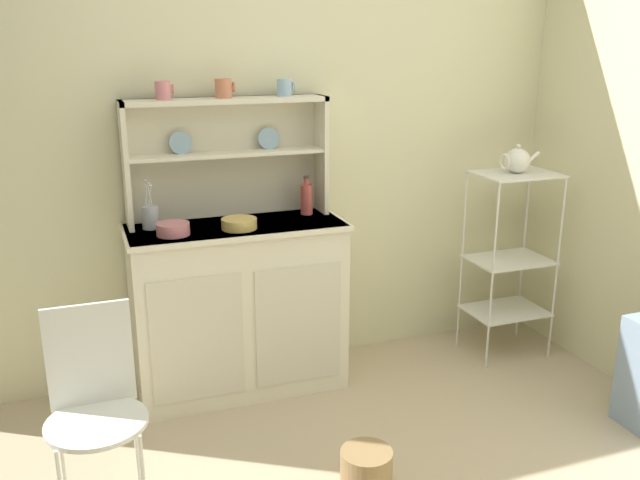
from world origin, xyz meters
The scene contains 14 objects.
wall_back centered at (0.00, 1.62, 1.25)m, with size 3.84×0.05×2.50m, color beige.
hutch_cabinet centered at (-0.30, 1.37, 0.45)m, with size 1.08×0.45×0.88m.
hutch_shelf_unit centered at (-0.30, 1.53, 1.24)m, with size 1.01×0.18×0.60m.
bakers_rack centered at (1.24, 1.25, 0.63)m, with size 0.44×0.33×1.06m.
wire_chair centered at (-1.03, 0.53, 0.52)m, with size 0.36×0.36×0.85m.
floor_basket centered at (-0.02, 0.37, 0.08)m, with size 0.21×0.21×0.16m, color #93754C.
cup_rose_0 centered at (-0.59, 1.49, 1.53)m, with size 0.09×0.07×0.09m.
cup_terracotta_1 centered at (-0.30, 1.49, 1.53)m, with size 0.09×0.08×0.09m.
cup_sky_2 centered at (0.00, 1.49, 1.52)m, with size 0.09×0.07×0.08m.
bowl_mixing_large centered at (-0.61, 1.29, 0.91)m, with size 0.15×0.15×0.06m, color #D17A84.
bowl_floral_medium centered at (-0.30, 1.29, 0.90)m, with size 0.17×0.17×0.05m, color #DBB760.
jam_bottle centered at (0.10, 1.45, 0.96)m, with size 0.06×0.06×0.20m.
utensil_jar centered at (-0.69, 1.45, 0.94)m, with size 0.08×0.08×0.24m.
porcelain_teapot centered at (1.24, 1.25, 1.13)m, with size 0.23×0.13×0.16m.
Camera 1 is at (-1.01, -1.80, 1.76)m, focal length 38.16 mm.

